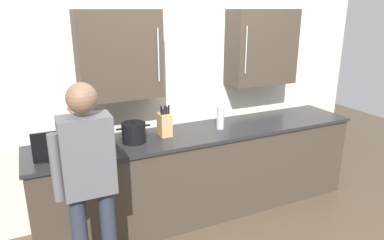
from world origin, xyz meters
TOP-DOWN VIEW (x-y plane):
  - back_wall_tiled at (-0.00, 1.17)m, footprint 4.31×0.44m
  - counter_unit at (0.00, 0.85)m, footprint 3.41×0.66m
  - microwave_oven at (-1.34, 0.89)m, footprint 0.57×0.44m
  - thermos_flask at (0.19, 0.84)m, footprint 0.08×0.08m
  - knife_block at (-0.40, 0.89)m, footprint 0.11×0.15m
  - stock_pot at (-0.73, 0.84)m, footprint 0.32×0.22m
  - person_figure at (-1.26, 0.09)m, footprint 0.44×0.61m

SIDE VIEW (x-z plane):
  - counter_unit at x=0.00m, z-range 0.00..0.92m
  - person_figure at x=-1.26m, z-range 0.17..1.84m
  - stock_pot at x=-0.73m, z-range 0.91..1.12m
  - knife_block at x=-0.40m, z-range 0.88..1.19m
  - thermos_flask at x=0.19m, z-range 0.92..1.16m
  - microwave_oven at x=-1.34m, z-range 0.92..1.19m
  - back_wall_tiled at x=0.00m, z-range 0.09..2.76m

